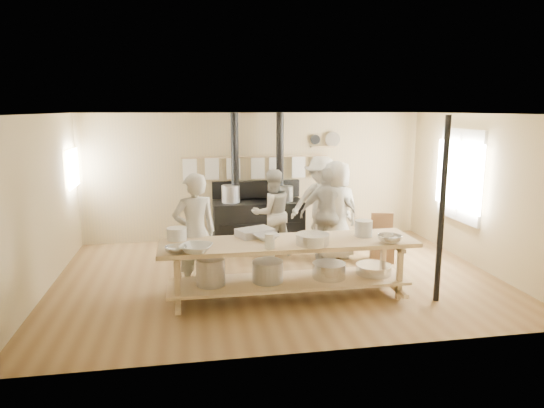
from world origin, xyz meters
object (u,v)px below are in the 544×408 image
(cook_by_window, at_px, (321,203))
(chair, at_px, (382,247))
(prep_table, at_px, (288,263))
(roasting_pan, at_px, (255,232))
(stove, at_px, (258,217))
(cook_right, at_px, (328,214))
(cook_left, at_px, (272,213))
(cook_center, at_px, (336,211))
(cook_far_left, at_px, (195,233))

(cook_by_window, relative_size, chair, 2.13)
(prep_table, distance_m, roasting_pan, 0.66)
(stove, bearing_deg, cook_right, -52.84)
(stove, xyz_separation_m, cook_by_window, (1.15, -0.60, 0.38))
(cook_left, height_order, roasting_pan, cook_left)
(cook_by_window, distance_m, chair, 1.46)
(cook_center, height_order, cook_by_window, cook_by_window)
(stove, distance_m, cook_center, 1.85)
(cook_by_window, bearing_deg, cook_far_left, -121.67)
(cook_by_window, relative_size, roasting_pan, 3.55)
(cook_far_left, relative_size, cook_by_window, 0.99)
(prep_table, height_order, cook_right, cook_right)
(roasting_pan, bearing_deg, cook_right, 41.12)
(cook_left, xyz_separation_m, roasting_pan, (-0.56, -1.76, 0.11))
(cook_by_window, bearing_deg, chair, -28.64)
(prep_table, height_order, cook_by_window, cook_by_window)
(roasting_pan, bearing_deg, prep_table, -37.87)
(stove, distance_m, prep_table, 3.02)
(cook_center, bearing_deg, chair, 151.03)
(stove, bearing_deg, cook_by_window, -27.70)
(stove, distance_m, roasting_pan, 2.75)
(roasting_pan, bearing_deg, cook_by_window, 52.95)
(cook_right, xyz_separation_m, cook_by_window, (0.09, 0.79, 0.05))
(cook_far_left, height_order, cook_center, cook_center)
(cook_center, bearing_deg, cook_right, 7.22)
(cook_by_window, height_order, roasting_pan, cook_by_window)
(cook_left, bearing_deg, stove, -95.47)
(prep_table, distance_m, chair, 2.48)
(cook_left, xyz_separation_m, chair, (1.88, -0.67, -0.55))
(prep_table, xyz_separation_m, cook_far_left, (-1.29, 0.51, 0.37))
(stove, bearing_deg, cook_left, -82.06)
(stove, xyz_separation_m, cook_center, (1.22, -1.34, 0.37))
(cook_far_left, height_order, cook_right, cook_far_left)
(prep_table, distance_m, cook_left, 2.12)
(prep_table, xyz_separation_m, chair, (2.01, 1.43, -0.27))
(cook_by_window, xyz_separation_m, roasting_pan, (-1.57, -2.09, 0.01))
(cook_left, height_order, cook_right, cook_right)
(roasting_pan, bearing_deg, cook_far_left, 167.92)
(prep_table, xyz_separation_m, cook_center, (1.22, 1.68, 0.37))
(cook_far_left, bearing_deg, roasting_pan, 152.86)
(cook_center, distance_m, roasting_pan, 2.13)
(cook_center, xyz_separation_m, chair, (0.79, -0.25, -0.64))
(cook_far_left, distance_m, cook_center, 2.76)
(cook_right, height_order, chair, cook_right)
(cook_center, bearing_deg, cook_far_left, 13.63)
(stove, xyz_separation_m, cook_left, (0.13, -0.92, 0.28))
(cook_left, bearing_deg, chair, 147.03)
(cook_left, bearing_deg, cook_far_left, 34.68)
(stove, relative_size, cook_center, 1.46)
(roasting_pan, bearing_deg, stove, 80.98)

